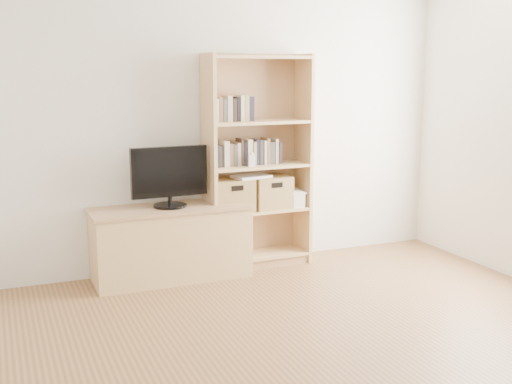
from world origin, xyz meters
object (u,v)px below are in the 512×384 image
bookshelf (258,162)px  laptop (251,176)px  basket_right (270,192)px  basket_left (232,195)px  tv_stand (171,244)px  television (169,177)px  baby_monitor (252,161)px

bookshelf → laptop: bearing=-164.2°
bookshelf → basket_right: 0.31m
bookshelf → laptop: 0.15m
basket_left → basket_right: same height
tv_stand → basket_left: size_ratio=3.74×
television → bookshelf: bearing=2.9°
television → tv_stand: bearing=0.0°
television → basket_left: bearing=4.1°
tv_stand → television: bearing=0.0°
tv_stand → laptop: 0.94m
basket_right → laptop: bearing=-177.7°
bookshelf → baby_monitor: 0.15m
baby_monitor → basket_left: baby_monitor is taller
baby_monitor → basket_left: (-0.15, 0.10, -0.31)m
baby_monitor → basket_left: size_ratio=0.30×
baby_monitor → laptop: 0.18m
baby_monitor → basket_right: size_ratio=0.30×
basket_right → television: bearing=-179.3°
tv_stand → laptop: size_ratio=4.15×
basket_left → laptop: size_ratio=1.11×
television → baby_monitor: television is taller
television → basket_left: (0.59, 0.07, -0.21)m
tv_stand → television: size_ratio=2.01×
tv_stand → bookshelf: bookshelf is taller
basket_right → laptop: laptop is taller
television → basket_right: television is taller
bookshelf → laptop: (-0.07, -0.02, -0.12)m
bookshelf → baby_monitor: size_ratio=18.09×
basket_left → baby_monitor: bearing=-32.5°
television → baby_monitor: bearing=-4.8°
baby_monitor → laptop: baby_monitor is taller
baby_monitor → laptop: (0.03, 0.09, -0.15)m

